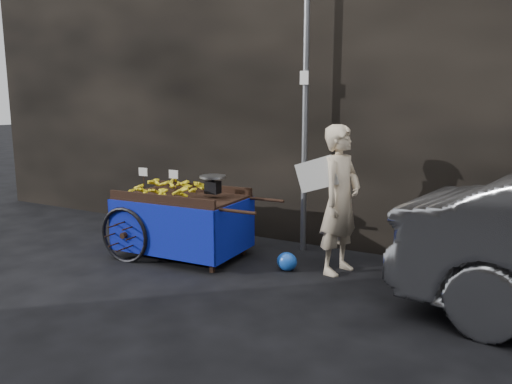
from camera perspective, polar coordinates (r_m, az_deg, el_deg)
The scene contains 6 objects.
ground at distance 6.24m, azimuth -2.14°, elevation -9.22°, with size 80.00×80.00×0.00m, color black.
building_wall at distance 8.08m, azimuth 10.16°, elevation 13.07°, with size 13.50×2.00×5.00m.
street_pole at distance 6.90m, azimuth 5.65°, elevation 9.59°, with size 0.12×0.10×4.00m.
banana_cart at distance 6.82m, azimuth -8.78°, elevation -1.08°, with size 2.29×1.18×1.22m.
vendor at distance 6.13m, azimuth 9.60°, elevation -0.88°, with size 0.83×0.73×1.82m.
plastic_bag at distance 6.29m, azimuth 3.55°, elevation -7.94°, with size 0.26×0.21×0.24m, color blue.
Camera 1 is at (3.09, -5.01, 2.08)m, focal length 35.00 mm.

